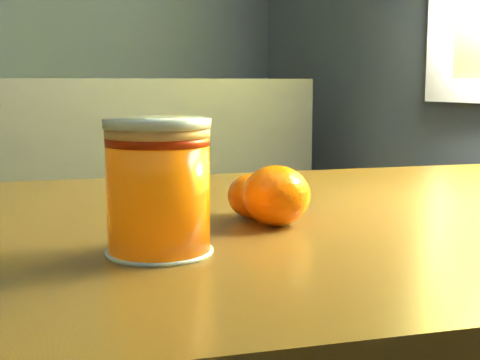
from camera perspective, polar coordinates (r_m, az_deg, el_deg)
name	(u,v)px	position (r m, az deg, el deg)	size (l,w,h in m)	color
table	(294,299)	(0.76, 4.62, -10.05)	(1.11, 0.87, 0.75)	brown
juice_glass	(158,188)	(0.57, -6.98, -0.65)	(0.09, 0.09, 0.11)	#EE6004
orange_front	(276,196)	(0.68, 3.10, -1.34)	(0.07, 0.07, 0.06)	#FF6905
orange_back	(253,196)	(0.72, 1.13, -1.35)	(0.06, 0.06, 0.05)	#FF6905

